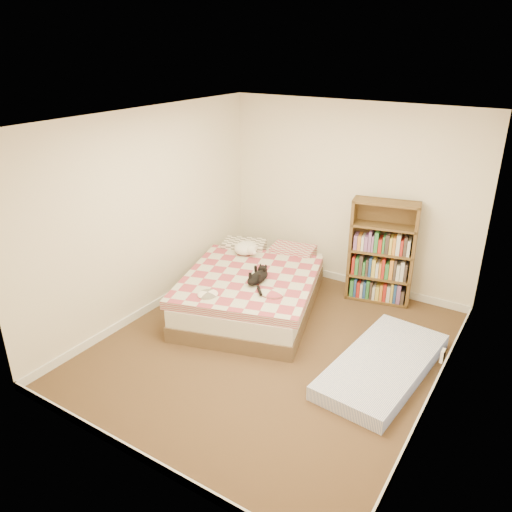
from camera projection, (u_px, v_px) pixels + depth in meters
The scene contains 6 objects.
room at pixel (273, 249), 5.13m from camera, with size 3.51×4.01×2.51m.
bed at pixel (254, 288), 6.38m from camera, with size 2.04×2.47×0.57m.
bookshelf at pixel (381, 263), 6.47m from camera, with size 0.87×0.44×1.36m.
floor_mattress at pixel (383, 365), 5.17m from camera, with size 0.78×1.73×0.16m, color #7D8BD1.
black_cat at pixel (259, 277), 5.97m from camera, with size 0.27×0.64×0.14m.
white_dog at pixel (246, 248), 6.73m from camera, with size 0.41×0.43×0.16m.
Camera 1 is at (2.39, -4.09, 3.17)m, focal length 35.00 mm.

